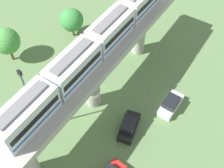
{
  "coord_description": "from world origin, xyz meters",
  "views": [
    {
      "loc": [
        -14.38,
        17.34,
        31.56
      ],
      "look_at": [
        -2.5,
        -0.68,
        4.81
      ],
      "focal_mm": 46.23,
      "sensor_mm": 36.0,
      "label": 1
    }
  ],
  "objects_px": {
    "train": "(93,47)",
    "tree_mid_lot": "(7,41)",
    "signal_post": "(30,100)",
    "parked_car_white": "(171,104)",
    "parked_car_black": "(129,126)",
    "tree_far_corner": "(72,20)"
  },
  "relations": [
    {
      "from": "train",
      "to": "parked_car_black",
      "type": "height_order",
      "value": "train"
    },
    {
      "from": "parked_car_black",
      "to": "tree_mid_lot",
      "type": "bearing_deg",
      "value": -15.66
    },
    {
      "from": "train",
      "to": "signal_post",
      "type": "xyz_separation_m",
      "value": [
        3.4,
        7.51,
        -3.71
      ]
    },
    {
      "from": "train",
      "to": "tree_mid_lot",
      "type": "distance_m",
      "value": 15.94
    },
    {
      "from": "parked_car_black",
      "to": "tree_far_corner",
      "type": "xyz_separation_m",
      "value": [
        16.58,
        -10.06,
        2.34
      ]
    },
    {
      "from": "train",
      "to": "tree_mid_lot",
      "type": "bearing_deg",
      "value": 3.59
    },
    {
      "from": "train",
      "to": "tree_mid_lot",
      "type": "relative_size",
      "value": 4.93
    },
    {
      "from": "parked_car_white",
      "to": "tree_far_corner",
      "type": "distance_m",
      "value": 20.03
    },
    {
      "from": "parked_car_black",
      "to": "tree_mid_lot",
      "type": "xyz_separation_m",
      "value": [
        20.89,
        -0.77,
        2.9
      ]
    },
    {
      "from": "parked_car_white",
      "to": "signal_post",
      "type": "xyz_separation_m",
      "value": [
        12.37,
        11.63,
        5.09
      ]
    },
    {
      "from": "tree_mid_lot",
      "to": "tree_far_corner",
      "type": "distance_m",
      "value": 10.25
    },
    {
      "from": "parked_car_white",
      "to": "tree_far_corner",
      "type": "relative_size",
      "value": 0.86
    },
    {
      "from": "train",
      "to": "tree_mid_lot",
      "type": "xyz_separation_m",
      "value": [
        14.78,
        0.93,
        -5.9
      ]
    },
    {
      "from": "train",
      "to": "tree_far_corner",
      "type": "xyz_separation_m",
      "value": [
        10.47,
        -8.36,
        -6.46
      ]
    },
    {
      "from": "tree_far_corner",
      "to": "signal_post",
      "type": "relative_size",
      "value": 0.46
    },
    {
      "from": "train",
      "to": "parked_car_black",
      "type": "xyz_separation_m",
      "value": [
        -6.11,
        1.7,
        -8.81
      ]
    },
    {
      "from": "signal_post",
      "to": "parked_car_white",
      "type": "bearing_deg",
      "value": -136.76
    },
    {
      "from": "parked_car_black",
      "to": "parked_car_white",
      "type": "relative_size",
      "value": 1.06
    },
    {
      "from": "train",
      "to": "tree_far_corner",
      "type": "relative_size",
      "value": 5.6
    },
    {
      "from": "tree_mid_lot",
      "to": "parked_car_black",
      "type": "bearing_deg",
      "value": 177.88
    },
    {
      "from": "tree_mid_lot",
      "to": "signal_post",
      "type": "xyz_separation_m",
      "value": [
        -11.38,
        6.59,
        2.19
      ]
    },
    {
      "from": "parked_car_black",
      "to": "tree_mid_lot",
      "type": "relative_size",
      "value": 0.81
    }
  ]
}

